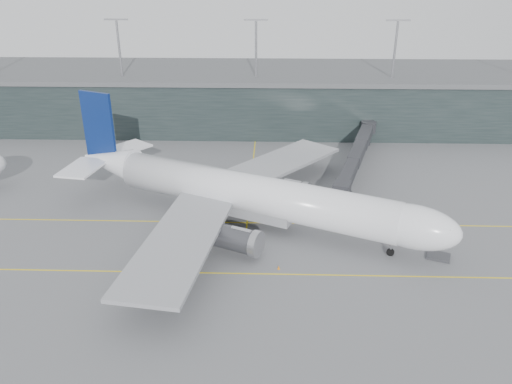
{
  "coord_description": "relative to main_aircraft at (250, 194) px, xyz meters",
  "views": [
    {
      "loc": [
        8.94,
        -81.95,
        41.54
      ],
      "look_at": [
        6.57,
        -4.0,
        6.0
      ],
      "focal_mm": 35.0,
      "sensor_mm": 36.0,
      "label": 1
    }
  ],
  "objects": [
    {
      "name": "taxiline_b",
      "position": [
        -5.48,
        -15.85,
        -5.62
      ],
      "size": [
        160.0,
        0.25,
        0.02
      ],
      "primitive_type": "cube",
      "color": "yellow",
      "rests_on": "ground"
    },
    {
      "name": "jet_bridge",
      "position": [
        20.92,
        25.98,
        -1.08
      ],
      "size": [
        14.19,
        44.03,
        6.08
      ],
      "rotation": [
        0.0,
        0.0,
        -0.29
      ],
      "color": "#292A2E",
      "rests_on": "ground"
    },
    {
      "name": "gse_cart",
      "position": [
        23.73,
        -4.77,
        -4.85
      ],
      "size": [
        2.32,
        1.79,
        1.4
      ],
      "rotation": [
        0.0,
        0.0,
        0.26
      ],
      "color": "red",
      "rests_on": "ground"
    },
    {
      "name": "ground",
      "position": [
        -5.48,
        4.15,
        -5.63
      ],
      "size": [
        320.0,
        320.0,
        0.0
      ],
      "primitive_type": "plane",
      "color": "#515155",
      "rests_on": "ground"
    },
    {
      "name": "baggage_dolly",
      "position": [
        29.91,
        -10.42,
        -5.43
      ],
      "size": [
        4.2,
        3.82,
        0.34
      ],
      "primitive_type": "cube",
      "rotation": [
        0.0,
        0.0,
        -0.38
      ],
      "color": "#35363A",
      "rests_on": "ground"
    },
    {
      "name": "uld_c",
      "position": [
        -4.34,
        15.09,
        -4.74
      ],
      "size": [
        2.16,
        1.88,
        1.7
      ],
      "rotation": [
        0.0,
        0.0,
        -0.23
      ],
      "color": "#3A3B3F",
      "rests_on": "ground"
    },
    {
      "name": "cone_tail",
      "position": [
        -13.17,
        -8.56,
        -5.25
      ],
      "size": [
        0.48,
        0.48,
        0.77
      ],
      "primitive_type": "cone",
      "color": "#F44A0D",
      "rests_on": "ground"
    },
    {
      "name": "uld_a",
      "position": [
        -9.05,
        13.58,
        -4.73
      ],
      "size": [
        2.3,
        2.09,
        1.71
      ],
      "rotation": [
        0.0,
        0.0,
        -0.38
      ],
      "color": "#3A3B3F",
      "rests_on": "ground"
    },
    {
      "name": "terminal",
      "position": [
        -5.48,
        62.15,
        1.99
      ],
      "size": [
        240.0,
        36.0,
        29.0
      ],
      "color": "black",
      "rests_on": "ground"
    },
    {
      "name": "uld_b",
      "position": [
        -7.85,
        16.58,
        -4.68
      ],
      "size": [
        2.23,
        1.9,
        1.82
      ],
      "rotation": [
        0.0,
        0.0,
        -0.16
      ],
      "color": "#3A3B3F",
      "rests_on": "ground"
    },
    {
      "name": "taxiline_a",
      "position": [
        -5.48,
        0.15,
        -5.62
      ],
      "size": [
        160.0,
        0.25,
        0.02
      ],
      "primitive_type": "cube",
      "color": "yellow",
      "rests_on": "ground"
    },
    {
      "name": "taxiline_lead_main",
      "position": [
        -0.48,
        24.15,
        -5.62
      ],
      "size": [
        0.25,
        60.0,
        0.02
      ],
      "primitive_type": "cube",
      "color": "yellow",
      "rests_on": "ground"
    },
    {
      "name": "cone_nose",
      "position": [
        29.91,
        -0.13,
        -5.26
      ],
      "size": [
        0.47,
        0.47,
        0.75
      ],
      "primitive_type": "cone",
      "color": "orange",
      "rests_on": "ground"
    },
    {
      "name": "cone_wing_port",
      "position": [
        2.55,
        14.73,
        -5.3
      ],
      "size": [
        0.41,
        0.41,
        0.66
      ],
      "primitive_type": "cone",
      "color": "#CD540B",
      "rests_on": "ground"
    },
    {
      "name": "main_aircraft",
      "position": [
        0.0,
        0.0,
        0.0
      ],
      "size": [
        68.15,
        62.77,
        20.07
      ],
      "rotation": [
        0.0,
        0.0,
        -0.42
      ],
      "color": "white",
      "rests_on": "ground"
    },
    {
      "name": "cone_wing_stbd",
      "position": [
        4.94,
        -14.53,
        -5.32
      ],
      "size": [
        0.39,
        0.39,
        0.63
      ],
      "primitive_type": "cone",
      "color": "orange",
      "rests_on": "ground"
    }
  ]
}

